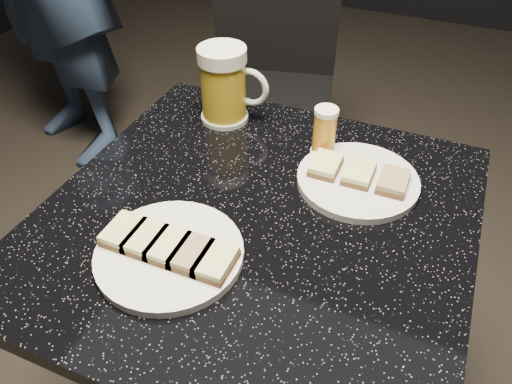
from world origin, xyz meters
TOP-DOWN VIEW (x-y plane):
  - plate_large at (-0.08, -0.14)m, footprint 0.23×0.23m
  - plate_small at (0.14, 0.15)m, footprint 0.22×0.22m
  - table at (0.00, 0.00)m, footprint 0.70×0.70m
  - beer_mug at (-0.18, 0.25)m, footprint 0.14×0.10m
  - beer_tumbler at (0.05, 0.21)m, footprint 0.05×0.05m
  - chair at (-0.33, 0.90)m, footprint 0.52×0.52m
  - canapes_on_plate_large at (-0.08, -0.14)m, footprint 0.21×0.07m
  - canapes_on_plate_small at (0.14, 0.15)m, footprint 0.17×0.07m

SIDE VIEW (x-z plane):
  - chair at x=-0.33m, z-range 0.06..0.95m
  - table at x=0.00m, z-range 0.13..0.88m
  - plate_large at x=-0.08m, z-range 0.75..0.76m
  - plate_small at x=0.14m, z-range 0.75..0.76m
  - canapes_on_plate_large at x=-0.08m, z-range 0.76..0.78m
  - canapes_on_plate_small at x=0.14m, z-range 0.76..0.78m
  - beer_tumbler at x=0.05m, z-range 0.75..0.85m
  - beer_mug at x=-0.18m, z-range 0.75..0.91m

